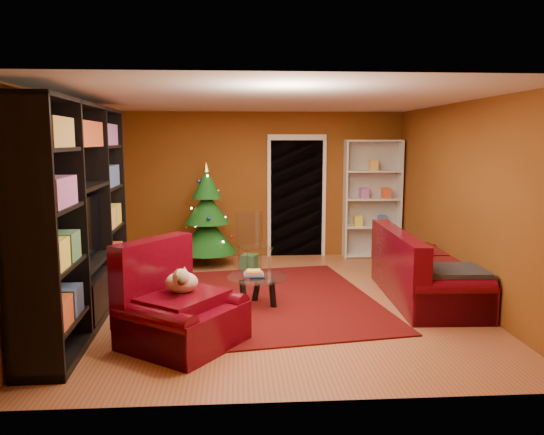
{
  "coord_description": "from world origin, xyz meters",
  "views": [
    {
      "loc": [
        -0.47,
        -6.75,
        2.09
      ],
      "look_at": [
        0.0,
        0.4,
        1.05
      ],
      "focal_mm": 35.0,
      "sensor_mm": 36.0,
      "label": 1
    }
  ],
  "objects": [
    {
      "name": "floor",
      "position": [
        0.0,
        0.0,
        -0.03
      ],
      "size": [
        5.0,
        5.5,
        0.05
      ],
      "primitive_type": "cube",
      "color": "brown",
      "rests_on": "ground"
    },
    {
      "name": "media_unit",
      "position": [
        -2.27,
        -0.68,
        1.25
      ],
      "size": [
        0.61,
        3.28,
        2.5
      ],
      "primitive_type": null,
      "rotation": [
        0.0,
        0.0,
        0.03
      ],
      "color": "black",
      "rests_on": "floor"
    },
    {
      "name": "doorway",
      "position": [
        0.6,
        2.73,
        1.05
      ],
      "size": [
        1.06,
        0.6,
        2.16
      ],
      "primitive_type": null,
      "color": "black",
      "rests_on": "floor"
    },
    {
      "name": "coffee_table",
      "position": [
        -0.22,
        -0.24,
        0.2
      ],
      "size": [
        0.77,
        0.77,
        0.48
      ],
      "primitive_type": null,
      "rotation": [
        0.0,
        0.0,
        0.01
      ],
      "color": "gray",
      "rests_on": "rug"
    },
    {
      "name": "dog",
      "position": [
        -1.05,
        -1.41,
        0.65
      ],
      "size": [
        0.48,
        0.5,
        0.28
      ],
      "primitive_type": null,
      "rotation": [
        0.0,
        0.0,
        0.94
      ],
      "color": "beige",
      "rests_on": "armchair"
    },
    {
      "name": "ceiling",
      "position": [
        0.0,
        0.0,
        2.62
      ],
      "size": [
        5.0,
        5.5,
        0.05
      ],
      "primitive_type": "cube",
      "color": "silver",
      "rests_on": "wall_back"
    },
    {
      "name": "armchair",
      "position": [
        -1.04,
        -1.48,
        0.44
      ],
      "size": [
        1.56,
        1.56,
        0.87
      ],
      "primitive_type": null,
      "rotation": [
        0.0,
        0.0,
        0.94
      ],
      "color": "#46030E",
      "rests_on": "rug"
    },
    {
      "name": "wall_left",
      "position": [
        -2.52,
        0.0,
        1.3
      ],
      "size": [
        0.05,
        5.5,
        2.6
      ],
      "primitive_type": "cube",
      "color": "brown",
      "rests_on": "ground"
    },
    {
      "name": "christmas_tree",
      "position": [
        -0.98,
        2.11,
        0.85
      ],
      "size": [
        1.3,
        1.3,
        1.75
      ],
      "primitive_type": null,
      "rotation": [
        0.0,
        0.0,
        -0.42
      ],
      "color": "#0F4112",
      "rests_on": "floor"
    },
    {
      "name": "sofa",
      "position": [
        2.02,
        -0.06,
        0.47
      ],
      "size": [
        1.07,
        2.22,
        0.94
      ],
      "primitive_type": null,
      "rotation": [
        0.0,
        0.0,
        1.53
      ],
      "color": "#46030E",
      "rests_on": "rug"
    },
    {
      "name": "gift_box_teal",
      "position": [
        -1.54,
        1.7,
        0.16
      ],
      "size": [
        0.42,
        0.42,
        0.33
      ],
      "primitive_type": "cube",
      "rotation": [
        0.0,
        0.0,
        -0.34
      ],
      "color": "#1F7C79",
      "rests_on": "floor"
    },
    {
      "name": "wall_back",
      "position": [
        0.0,
        2.77,
        1.3
      ],
      "size": [
        5.0,
        0.05,
        2.6
      ],
      "primitive_type": "cube",
      "color": "brown",
      "rests_on": "ground"
    },
    {
      "name": "wall_right",
      "position": [
        2.52,
        0.0,
        1.3
      ],
      "size": [
        0.05,
        5.5,
        2.6
      ],
      "primitive_type": "cube",
      "color": "brown",
      "rests_on": "ground"
    },
    {
      "name": "acrylic_chair",
      "position": [
        -0.22,
        1.38,
        0.44
      ],
      "size": [
        0.59,
        0.61,
        0.88
      ],
      "primitive_type": null,
      "rotation": [
        0.0,
        0.0,
        0.34
      ],
      "color": "#66605B",
      "rests_on": "rug"
    },
    {
      "name": "gift_box_green",
      "position": [
        -0.28,
        1.78,
        0.12
      ],
      "size": [
        0.31,
        0.31,
        0.24
      ],
      "primitive_type": "cube",
      "rotation": [
        0.0,
        0.0,
        -0.38
      ],
      "color": "#327344",
      "rests_on": "floor"
    },
    {
      "name": "rug",
      "position": [
        -0.13,
        0.01,
        0.01
      ],
      "size": [
        3.28,
        3.67,
        0.02
      ],
      "primitive_type": "cube",
      "rotation": [
        0.0,
        0.0,
        0.15
      ],
      "color": "#520B0A",
      "rests_on": "floor"
    },
    {
      "name": "gift_box_red",
      "position": [
        -1.11,
        2.43,
        0.11
      ],
      "size": [
        0.26,
        0.26,
        0.22
      ],
      "primitive_type": "cube",
      "rotation": [
        0.0,
        0.0,
        -0.18
      ],
      "color": "#AB233B",
      "rests_on": "floor"
    },
    {
      "name": "white_bookshelf",
      "position": [
        1.95,
        2.57,
        1.05
      ],
      "size": [
        1.01,
        0.39,
        2.16
      ],
      "primitive_type": null,
      "rotation": [
        0.0,
        0.0,
        -0.03
      ],
      "color": "white",
      "rests_on": "floor"
    }
  ]
}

